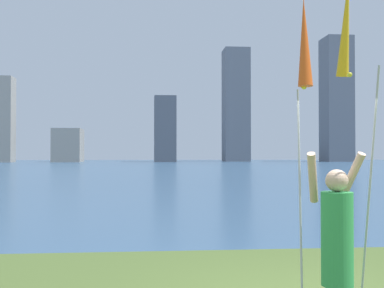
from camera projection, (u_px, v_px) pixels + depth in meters
The scene contains 8 objects.
ground at pixel (166, 169), 56.87m from camera, with size 120.00×138.00×0.12m.
person at pixel (337, 239), 5.32m from camera, with size 0.70×0.52×1.92m.
kite_flag_left at pixel (304, 51), 5.21m from camera, with size 0.16×0.36×3.62m.
kite_flag_right at pixel (347, 32), 6.04m from camera, with size 0.16×1.08×4.17m.
skyline_tower_1 at pixel (68, 145), 97.88m from camera, with size 5.63×6.91×6.78m.
skyline_tower_2 at pixel (165, 129), 99.23m from camera, with size 4.44×6.39×13.46m.
skyline_tower_3 at pixel (236, 105), 104.31m from camera, with size 5.43×5.65×24.44m.
skyline_tower_4 at pixel (336, 100), 102.81m from camera, with size 5.62×6.13×26.62m.
Camera 1 is at (-2.01, -6.00, 1.91)m, focal length 44.84 mm.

